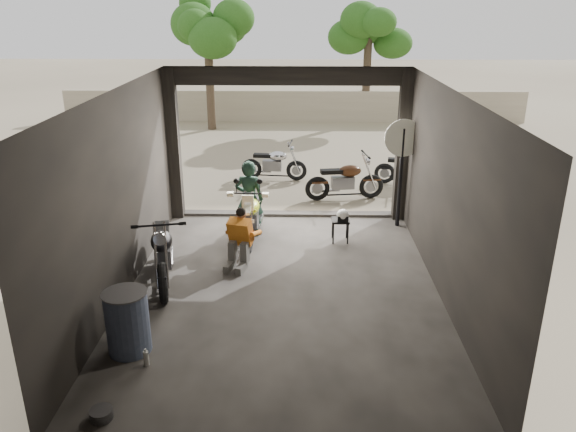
{
  "coord_description": "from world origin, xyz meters",
  "views": [
    {
      "loc": [
        0.25,
        -8.03,
        4.39
      ],
      "look_at": [
        0.07,
        0.6,
        1.1
      ],
      "focal_mm": 35.0,
      "sensor_mm": 36.0,
      "label": 1
    }
  ],
  "objects_px": {
    "outside_bike_a": "(274,161)",
    "rider": "(249,199)",
    "outside_bike_c": "(409,166)",
    "oil_drum": "(128,323)",
    "left_bike": "(162,247)",
    "helmet": "(343,215)",
    "mechanic": "(238,241)",
    "sign_post": "(402,156)",
    "outside_bike_b": "(345,177)",
    "stool": "(340,223)",
    "main_bike": "(252,212)"
  },
  "relations": [
    {
      "from": "helmet",
      "to": "sign_post",
      "type": "bearing_deg",
      "value": 31.43
    },
    {
      "from": "mechanic",
      "to": "sign_post",
      "type": "relative_size",
      "value": 0.45
    },
    {
      "from": "outside_bike_c",
      "to": "sign_post",
      "type": "distance_m",
      "value": 3.17
    },
    {
      "from": "rider",
      "to": "oil_drum",
      "type": "xyz_separation_m",
      "value": [
        -1.27,
        -4.05,
        -0.33
      ]
    },
    {
      "from": "left_bike",
      "to": "oil_drum",
      "type": "relative_size",
      "value": 2.09
    },
    {
      "from": "outside_bike_c",
      "to": "oil_drum",
      "type": "distance_m",
      "value": 9.03
    },
    {
      "from": "rider",
      "to": "helmet",
      "type": "relative_size",
      "value": 6.29
    },
    {
      "from": "helmet",
      "to": "outside_bike_a",
      "type": "bearing_deg",
      "value": 105.82
    },
    {
      "from": "helmet",
      "to": "oil_drum",
      "type": "height_order",
      "value": "oil_drum"
    },
    {
      "from": "stool",
      "to": "oil_drum",
      "type": "relative_size",
      "value": 0.53
    },
    {
      "from": "left_bike",
      "to": "helmet",
      "type": "height_order",
      "value": "left_bike"
    },
    {
      "from": "main_bike",
      "to": "sign_post",
      "type": "bearing_deg",
      "value": 16.87
    },
    {
      "from": "mechanic",
      "to": "helmet",
      "type": "xyz_separation_m",
      "value": [
        1.89,
        1.13,
        0.07
      ]
    },
    {
      "from": "main_bike",
      "to": "mechanic",
      "type": "height_order",
      "value": "main_bike"
    },
    {
      "from": "stool",
      "to": "rider",
      "type": "bearing_deg",
      "value": 170.92
    },
    {
      "from": "rider",
      "to": "helmet",
      "type": "bearing_deg",
      "value": 177.46
    },
    {
      "from": "main_bike",
      "to": "mechanic",
      "type": "xyz_separation_m",
      "value": [
        -0.14,
        -1.25,
        -0.07
      ]
    },
    {
      "from": "outside_bike_a",
      "to": "outside_bike_c",
      "type": "relative_size",
      "value": 1.02
    },
    {
      "from": "sign_post",
      "to": "outside_bike_a",
      "type": "bearing_deg",
      "value": 121.56
    },
    {
      "from": "outside_bike_b",
      "to": "outside_bike_c",
      "type": "height_order",
      "value": "outside_bike_b"
    },
    {
      "from": "sign_post",
      "to": "outside_bike_c",
      "type": "bearing_deg",
      "value": 67.83
    },
    {
      "from": "left_bike",
      "to": "stool",
      "type": "xyz_separation_m",
      "value": [
        3.05,
        1.72,
        -0.23
      ]
    },
    {
      "from": "sign_post",
      "to": "outside_bike_b",
      "type": "bearing_deg",
      "value": 111.53
    },
    {
      "from": "outside_bike_a",
      "to": "outside_bike_b",
      "type": "xyz_separation_m",
      "value": [
        1.74,
        -1.56,
        0.04
      ]
    },
    {
      "from": "oil_drum",
      "to": "sign_post",
      "type": "bearing_deg",
      "value": 46.86
    },
    {
      "from": "main_bike",
      "to": "left_bike",
      "type": "height_order",
      "value": "left_bike"
    },
    {
      "from": "helmet",
      "to": "mechanic",
      "type": "bearing_deg",
      "value": -153.24
    },
    {
      "from": "left_bike",
      "to": "sign_post",
      "type": "bearing_deg",
      "value": 18.3
    },
    {
      "from": "oil_drum",
      "to": "left_bike",
      "type": "bearing_deg",
      "value": 90.0
    },
    {
      "from": "stool",
      "to": "sign_post",
      "type": "bearing_deg",
      "value": 33.4
    },
    {
      "from": "outside_bike_c",
      "to": "outside_bike_a",
      "type": "bearing_deg",
      "value": 94.56
    },
    {
      "from": "main_bike",
      "to": "outside_bike_a",
      "type": "bearing_deg",
      "value": 89.22
    },
    {
      "from": "main_bike",
      "to": "outside_bike_a",
      "type": "relative_size",
      "value": 1.16
    },
    {
      "from": "left_bike",
      "to": "outside_bike_a",
      "type": "distance_m",
      "value": 6.04
    },
    {
      "from": "left_bike",
      "to": "outside_bike_b",
      "type": "bearing_deg",
      "value": 39.82
    },
    {
      "from": "outside_bike_a",
      "to": "sign_post",
      "type": "distance_m",
      "value": 4.38
    },
    {
      "from": "main_bike",
      "to": "left_bike",
      "type": "distance_m",
      "value": 2.24
    },
    {
      "from": "outside_bike_a",
      "to": "mechanic",
      "type": "distance_m",
      "value": 5.3
    },
    {
      "from": "stool",
      "to": "outside_bike_b",
      "type": "bearing_deg",
      "value": 83.98
    },
    {
      "from": "left_bike",
      "to": "main_bike",
      "type": "bearing_deg",
      "value": 40.93
    },
    {
      "from": "main_bike",
      "to": "rider",
      "type": "height_order",
      "value": "rider"
    },
    {
      "from": "outside_bike_c",
      "to": "mechanic",
      "type": "relative_size",
      "value": 1.44
    },
    {
      "from": "outside_bike_a",
      "to": "mechanic",
      "type": "xyz_separation_m",
      "value": [
        -0.38,
        -5.28,
        0.0
      ]
    },
    {
      "from": "outside_bike_a",
      "to": "outside_bike_b",
      "type": "distance_m",
      "value": 2.34
    },
    {
      "from": "oil_drum",
      "to": "outside_bike_b",
      "type": "bearing_deg",
      "value": 62.26
    },
    {
      "from": "outside_bike_a",
      "to": "oil_drum",
      "type": "distance_m",
      "value": 8.03
    },
    {
      "from": "left_bike",
      "to": "helmet",
      "type": "distance_m",
      "value": 3.51
    },
    {
      "from": "outside_bike_a",
      "to": "rider",
      "type": "xyz_separation_m",
      "value": [
        -0.31,
        -3.82,
        0.27
      ]
    },
    {
      "from": "outside_bike_b",
      "to": "rider",
      "type": "height_order",
      "value": "rider"
    },
    {
      "from": "mechanic",
      "to": "helmet",
      "type": "bearing_deg",
      "value": 45.83
    }
  ]
}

